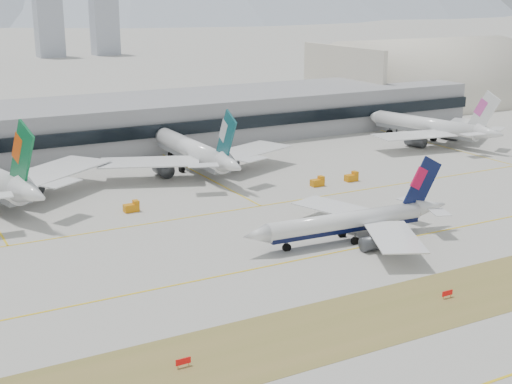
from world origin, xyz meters
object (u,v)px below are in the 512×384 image
taxiing_airliner (352,222)px  widebody_cathay (194,152)px  widebody_china_air (431,127)px  hangar (421,105)px  terminal (104,124)px

taxiing_airliner → widebody_cathay: widebody_cathay is taller
widebody_cathay → widebody_china_air: widebody_cathay is taller
widebody_china_air → widebody_cathay: bearing=76.6°
hangar → taxiing_airliner: bearing=-135.4°
terminal → hangar: (154.56, 20.16, -7.37)m
widebody_cathay → hangar: (142.06, 65.79, -5.52)m
taxiing_airliner → widebody_china_air: bearing=-136.8°
taxiing_airliner → terminal: (-17.26, 115.25, 3.55)m
taxiing_airliner → terminal: 116.59m
widebody_china_air → terminal: bearing=52.3°
taxiing_airliner → widebody_china_air: widebody_china_air is taller
taxiing_airliner → widebody_cathay: bearing=-82.6°
widebody_cathay → widebody_china_air: 87.19m
taxiing_airliner → widebody_cathay: (-4.76, 69.63, 1.71)m
taxiing_airliner → hangar: bearing=-131.9°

